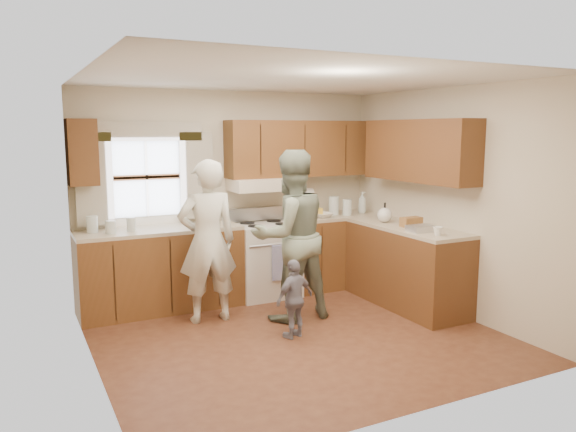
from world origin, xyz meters
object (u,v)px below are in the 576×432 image
stove (265,258)px  child (295,299)px  woman_left (207,241)px  woman_right (290,236)px

stove → child: 1.49m
child → stove: bearing=-119.6°
woman_left → child: 1.15m
woman_left → woman_right: woman_right is taller
woman_left → stove: bearing=-144.3°
stove → woman_left: size_ratio=0.62×
stove → child: (-0.33, -1.45, -0.07)m
stove → woman_left: bearing=-147.8°
stove → woman_right: bearing=-97.0°
woman_left → woman_right: size_ratio=0.95×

